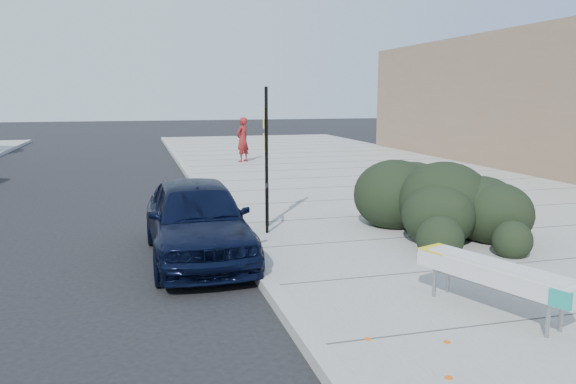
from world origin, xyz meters
The scene contains 9 objects.
ground centered at (0.00, 0.00, 0.00)m, with size 120.00×120.00×0.00m, color black.
sidewalk_near centered at (5.60, 5.00, 0.07)m, with size 11.20×50.00×0.15m, color gray.
curb_near centered at (0.00, 5.00, 0.08)m, with size 0.22×50.00×0.17m, color #9E9E99.
bench centered at (2.39, -1.69, 0.65)m, with size 1.11×2.12×0.63m.
bike_rack centered at (0.72, 3.32, 0.69)m, with size 0.19×0.61×0.91m.
sign_post centered at (0.78, 3.71, 1.74)m, with size 0.14×0.32×2.83m.
hedge centered at (4.00, 2.50, 0.98)m, with size 2.22×4.44×1.66m, color black.
sedan_navy centered at (-0.80, 2.17, 0.70)m, with size 1.66×4.12×1.40m, color black.
pedestrian centered at (2.46, 15.10, 1.05)m, with size 0.66×0.43×1.80m, color maroon.
Camera 1 is at (-1.78, -7.37, 2.79)m, focal length 35.00 mm.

